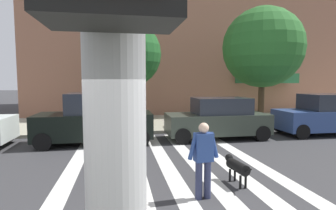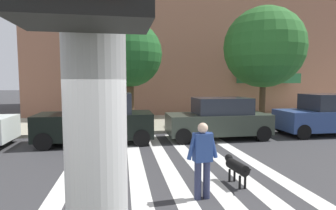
{
  "view_description": "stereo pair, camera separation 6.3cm",
  "coord_description": "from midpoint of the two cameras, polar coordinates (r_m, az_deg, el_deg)",
  "views": [
    {
      "loc": [
        -0.64,
        -1.39,
        2.49
      ],
      "look_at": [
        0.8,
        6.58,
        1.79
      ],
      "focal_mm": 28.41,
      "sensor_mm": 36.0,
      "label": 1
    },
    {
      "loc": [
        -0.58,
        -1.4,
        2.49
      ],
      "look_at": [
        0.8,
        6.58,
        1.79
      ],
      "focal_mm": 28.41,
      "sensor_mm": 36.0,
      "label": 2
    }
  ],
  "objects": [
    {
      "name": "ground_plane",
      "position": [
        7.4,
        -4.66,
        -14.7
      ],
      "size": [
        160.0,
        160.0,
        0.0
      ],
      "primitive_type": "plane",
      "color": "#353538"
    },
    {
      "name": "sidewalk_far",
      "position": [
        15.7,
        -7.48,
        -3.92
      ],
      "size": [
        80.0,
        6.0,
        0.15
      ],
      "primitive_type": "cube",
      "color": "#A29E89",
      "rests_on": "ground_plane"
    },
    {
      "name": "crosswalk_stripes",
      "position": [
        7.49,
        0.82,
        -14.41
      ],
      "size": [
        5.85,
        10.5,
        0.01
      ],
      "color": "silver",
      "rests_on": "ground_plane"
    },
    {
      "name": "parked_car_behind_first",
      "position": [
        11.14,
        -14.85,
        -3.01
      ],
      "size": [
        4.54,
        1.97,
        2.04
      ],
      "color": "black",
      "rests_on": "ground_plane"
    },
    {
      "name": "parked_car_third_in_line",
      "position": [
        11.87,
        10.93,
        -2.96
      ],
      "size": [
        4.41,
        1.9,
        1.8
      ],
      "color": "#313930",
      "rests_on": "ground_plane"
    },
    {
      "name": "parked_car_fourth_in_line",
      "position": [
        14.69,
        31.22,
        -1.9
      ],
      "size": [
        4.64,
        2.03,
        1.92
      ],
      "color": "navy",
      "rests_on": "ground_plane"
    },
    {
      "name": "street_tree_nearest",
      "position": [
        14.4,
        -8.09,
        10.64
      ],
      "size": [
        3.44,
        3.44,
        5.52
      ],
      "color": "#4C3823",
      "rests_on": "sidewalk_far"
    },
    {
      "name": "street_tree_middle",
      "position": [
        15.65,
        19.99,
        11.5
      ],
      "size": [
        4.35,
        4.35,
        6.38
      ],
      "color": "#4C3823",
      "rests_on": "sidewalk_far"
    },
    {
      "name": "pedestrian_dog_walker",
      "position": [
        5.76,
        7.73,
        -10.83
      ],
      "size": [
        0.71,
        0.28,
        1.64
      ],
      "color": "#282D4C",
      "rests_on": "ground_plane"
    },
    {
      "name": "dog_on_leash",
      "position": [
        6.83,
        14.67,
        -12.63
      ],
      "size": [
        0.33,
        1.09,
        0.65
      ],
      "color": "black",
      "rests_on": "ground_plane"
    },
    {
      "name": "pedestrian_bystander",
      "position": [
        17.37,
        28.72,
        -0.31
      ],
      "size": [
        0.55,
        0.57,
        1.64
      ],
      "color": "black",
      "rests_on": "sidewalk_far"
    }
  ]
}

